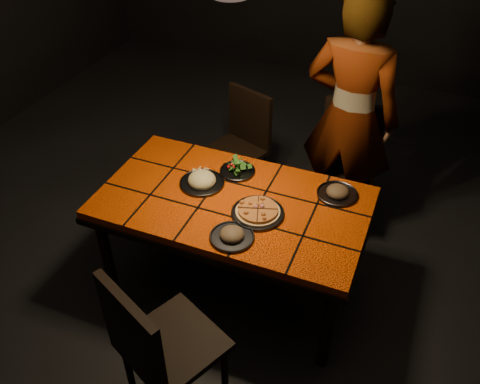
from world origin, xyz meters
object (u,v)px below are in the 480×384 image
at_px(chair_near, 156,344).
at_px(chair_far_right, 345,159).
at_px(dining_table, 233,209).
at_px(plate_pasta, 202,181).
at_px(diner, 350,118).
at_px(chair_far_left, 241,140).
at_px(plate_pizza, 258,212).

xyz_separation_m(chair_near, chair_far_right, (0.49, 1.92, -0.01)).
bearing_deg(chair_near, dining_table, -65.25).
height_order(chair_near, plate_pasta, chair_near).
distance_m(chair_near, plate_pasta, 1.07).
bearing_deg(diner, plate_pasta, 56.35).
bearing_deg(diner, chair_far_left, 3.41).
relative_size(plate_pizza, plate_pasta, 1.16).
relative_size(dining_table, plate_pasta, 5.78).
xyz_separation_m(dining_table, chair_far_right, (0.49, 0.96, -0.12)).
relative_size(chair_far_left, plate_pasta, 3.23).
bearing_deg(dining_table, plate_pasta, 164.22).
height_order(chair_far_left, plate_pasta, chair_far_left).
bearing_deg(plate_pasta, chair_far_left, 96.38).
height_order(chair_far_right, plate_pasta, chair_far_right).
bearing_deg(diner, chair_near, 81.75).
height_order(chair_far_right, plate_pizza, chair_far_right).
bearing_deg(plate_pizza, chair_far_left, 116.70).
xyz_separation_m(dining_table, plate_pasta, (-0.24, 0.07, 0.10)).
xyz_separation_m(chair_far_left, plate_pizza, (0.52, -1.04, 0.25)).
height_order(chair_near, chair_far_right, chair_near).
distance_m(chair_far_left, plate_pizza, 1.19).
xyz_separation_m(chair_far_right, plate_pizza, (-0.30, -1.03, 0.21)).
relative_size(dining_table, plate_pizza, 4.97).
bearing_deg(chair_far_right, diner, -97.45).
relative_size(diner, plate_pasta, 6.52).
xyz_separation_m(dining_table, diner, (0.48, 0.93, 0.24)).
bearing_deg(chair_near, plate_pasta, -52.32).
relative_size(dining_table, chair_near, 1.63).
bearing_deg(chair_far_left, dining_table, -50.84).
relative_size(dining_table, diner, 0.89).
height_order(chair_far_left, plate_pizza, chair_far_left).
xyz_separation_m(diner, plate_pasta, (-0.72, -0.86, -0.14)).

